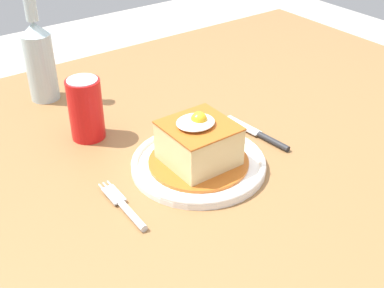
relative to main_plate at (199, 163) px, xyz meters
The scene contains 7 objects.
dining_table 0.15m from the main_plate, 56.11° to the left, with size 1.44×1.01×0.78m.
main_plate is the anchor object (origin of this frame).
sandwich_meal 0.04m from the main_plate, 158.72° to the left, with size 0.18×0.18×0.10m.
fork 0.17m from the main_plate, 169.55° to the right, with size 0.02×0.14×0.01m.
knife 0.16m from the main_plate, ahead, with size 0.03×0.17×0.01m.
soda_can 0.25m from the main_plate, 117.58° to the left, with size 0.07×0.07×0.12m.
beer_bottle_clear 0.45m from the main_plate, 105.33° to the left, with size 0.06×0.06×0.27m.
Camera 1 is at (-0.50, -0.68, 1.30)m, focal length 46.96 mm.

